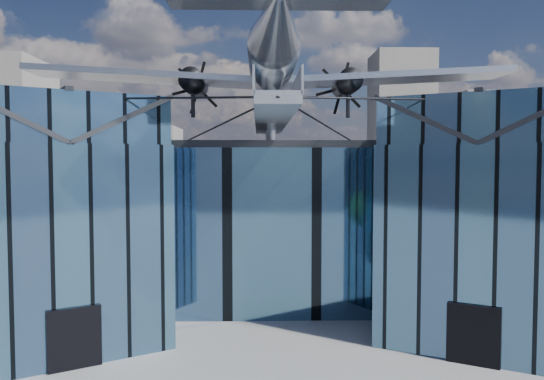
{
  "coord_description": "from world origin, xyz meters",
  "views": [
    {
      "loc": [
        -0.71,
        -26.6,
        8.7
      ],
      "look_at": [
        0.0,
        2.0,
        7.2
      ],
      "focal_mm": 35.0,
      "sensor_mm": 36.0,
      "label": 1
    }
  ],
  "objects": [
    {
      "name": "ground_plane",
      "position": [
        0.0,
        0.0,
        0.0
      ],
      "size": [
        120.0,
        120.0,
        0.0
      ],
      "primitive_type": "plane",
      "color": "gray"
    },
    {
      "name": "museum",
      "position": [
        0.0,
        5.82,
        5.54
      ],
      "size": [
        32.88,
        24.5,
        17.6
      ],
      "color": "#456B8C",
      "rests_on": "ground"
    },
    {
      "name": "bg_towers",
      "position": [
        1.45,
        50.49,
        10.01
      ],
      "size": [
        77.0,
        24.5,
        26.0
      ],
      "color": "gray",
      "rests_on": "ground"
    }
  ]
}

